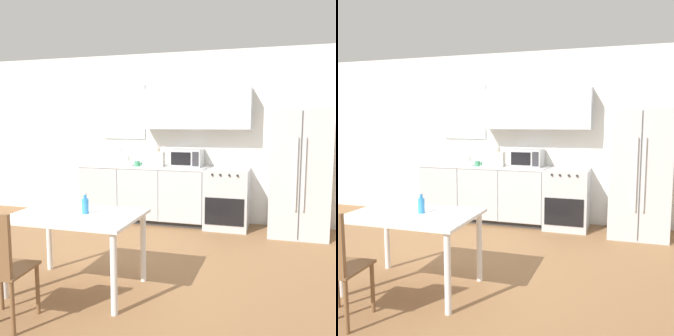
% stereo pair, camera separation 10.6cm
% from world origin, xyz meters
% --- Properties ---
extents(ground_plane, '(12.00, 12.00, 0.00)m').
position_xyz_m(ground_plane, '(0.00, 0.00, 0.00)').
color(ground_plane, olive).
extents(wall_back, '(12.00, 0.38, 2.70)m').
position_xyz_m(wall_back, '(0.05, 2.22, 1.42)').
color(wall_back, silver).
rests_on(wall_back, ground_plane).
extents(kitchen_counter, '(2.05, 0.61, 0.91)m').
position_xyz_m(kitchen_counter, '(-0.44, 1.92, 0.46)').
color(kitchen_counter, '#333333').
rests_on(kitchen_counter, ground_plane).
extents(oven_range, '(0.64, 0.64, 0.90)m').
position_xyz_m(oven_range, '(0.91, 1.90, 0.45)').
color(oven_range, '#B7BABC').
rests_on(oven_range, ground_plane).
extents(refrigerator, '(0.79, 0.79, 1.77)m').
position_xyz_m(refrigerator, '(1.91, 1.84, 0.89)').
color(refrigerator, silver).
rests_on(refrigerator, ground_plane).
extents(kitchen_sink, '(0.64, 0.39, 0.24)m').
position_xyz_m(kitchen_sink, '(-0.89, 1.93, 0.92)').
color(kitchen_sink, '#B7BABC').
rests_on(kitchen_sink, kitchen_counter).
extents(microwave, '(0.47, 0.38, 0.27)m').
position_xyz_m(microwave, '(0.26, 1.99, 1.04)').
color(microwave, '#B7BABC').
rests_on(microwave, kitchen_counter).
extents(coffee_mug, '(0.12, 0.09, 0.08)m').
position_xyz_m(coffee_mug, '(-0.48, 1.76, 0.95)').
color(coffee_mug, '#3F8C66').
rests_on(coffee_mug, kitchen_counter).
extents(grocery_bag_0, '(0.30, 0.27, 0.33)m').
position_xyz_m(grocery_bag_0, '(-0.22, 1.86, 1.05)').
color(grocery_bag_0, silver).
rests_on(grocery_bag_0, kitchen_counter).
extents(dining_table, '(1.20, 0.82, 0.73)m').
position_xyz_m(dining_table, '(-0.18, -0.64, 0.63)').
color(dining_table, white).
rests_on(dining_table, ground_plane).
extents(drink_bottle, '(0.06, 0.06, 0.20)m').
position_xyz_m(drink_bottle, '(-0.11, -0.59, 0.81)').
color(drink_bottle, '#338CD8').
rests_on(drink_bottle, dining_table).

